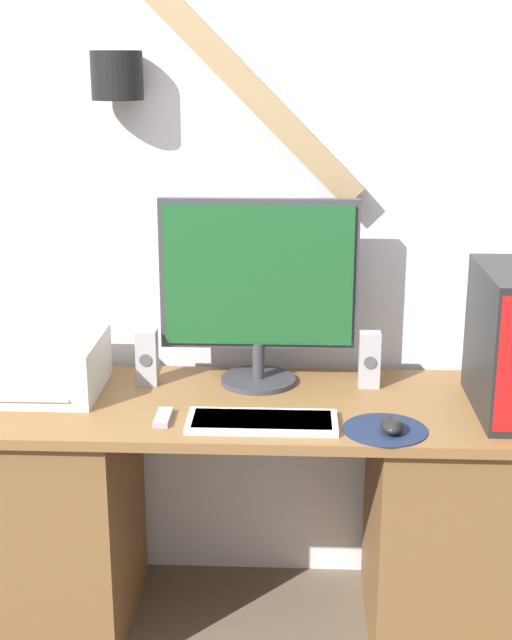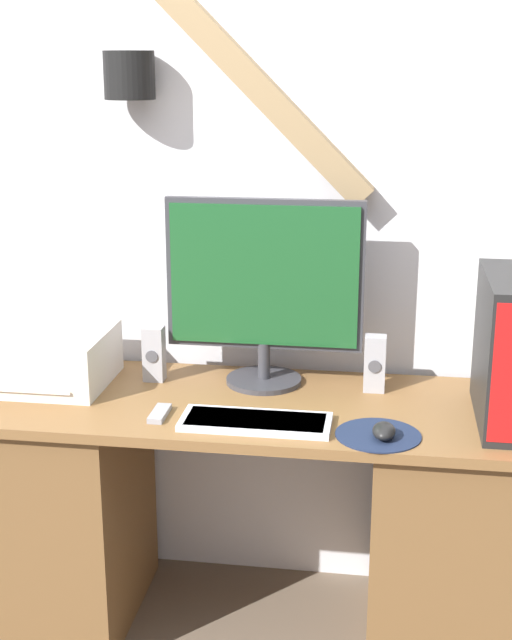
% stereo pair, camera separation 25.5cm
% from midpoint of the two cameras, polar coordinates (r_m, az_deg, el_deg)
% --- Properties ---
extents(wall_back, '(6.40, 0.20, 2.70)m').
position_cam_midpoint_polar(wall_back, '(2.83, 3.36, 8.60)').
color(wall_back, silver).
rests_on(wall_back, ground_plane).
extents(desk, '(1.74, 0.61, 0.76)m').
position_cam_midpoint_polar(desk, '(2.80, 2.25, -12.33)').
color(desk, brown).
rests_on(desk, ground_plane).
extents(monitor, '(0.60, 0.24, 0.58)m').
position_cam_midpoint_polar(monitor, '(2.70, 3.25, 2.29)').
color(monitor, '#333338').
rests_on(monitor, desk).
extents(keyboard, '(0.42, 0.16, 0.02)m').
position_cam_midpoint_polar(keyboard, '(2.47, 2.95, -6.57)').
color(keyboard, silver).
rests_on(keyboard, desk).
extents(mousepad, '(0.23, 0.23, 0.00)m').
position_cam_midpoint_polar(mousepad, '(2.45, 10.82, -7.30)').
color(mousepad, '#19233D').
rests_on(mousepad, desk).
extents(mouse, '(0.06, 0.09, 0.04)m').
position_cam_midpoint_polar(mouse, '(2.42, 11.22, -7.05)').
color(mouse, black).
rests_on(mouse, mousepad).
extents(printer, '(0.38, 0.35, 0.17)m').
position_cam_midpoint_polar(printer, '(2.80, -10.66, -2.43)').
color(printer, beige).
rests_on(printer, desk).
extents(speaker_left, '(0.06, 0.06, 0.17)m').
position_cam_midpoint_polar(speaker_left, '(2.78, -3.95, -2.21)').
color(speaker_left, '#99999E').
rests_on(speaker_left, desk).
extents(speaker_right, '(0.06, 0.06, 0.17)m').
position_cam_midpoint_polar(speaker_right, '(2.73, 10.28, -2.80)').
color(speaker_right, '#99999E').
rests_on(speaker_right, desk).
extents(remote_control, '(0.04, 0.12, 0.02)m').
position_cam_midpoint_polar(remote_control, '(2.53, -3.32, -6.05)').
color(remote_control, gray).
rests_on(remote_control, desk).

